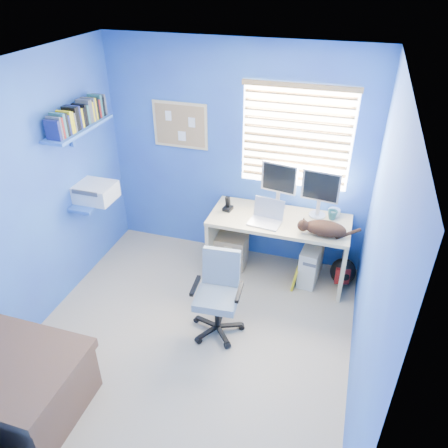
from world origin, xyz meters
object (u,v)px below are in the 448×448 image
(desk, at_px, (278,247))
(laptop, at_px, (265,214))
(office_chair, at_px, (218,303))
(tower_pc, at_px, (311,263))
(cat, at_px, (325,228))

(desk, xyz_separation_m, laptop, (-0.14, -0.14, 0.48))
(office_chair, bearing_deg, desk, 70.06)
(laptop, relative_size, tower_pc, 0.73)
(tower_pc, bearing_deg, laptop, -157.97)
(desk, xyz_separation_m, office_chair, (-0.37, -1.03, -0.06))
(tower_pc, distance_m, office_chair, 1.29)
(desk, bearing_deg, tower_pc, 1.65)
(desk, bearing_deg, cat, -19.65)
(laptop, xyz_separation_m, tower_pc, (0.52, 0.15, -0.62))
(cat, bearing_deg, laptop, 169.21)
(laptop, distance_m, office_chair, 1.07)
(desk, relative_size, cat, 3.58)
(desk, height_order, cat, cat)
(desk, height_order, tower_pc, desk)
(tower_pc, height_order, office_chair, office_chair)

